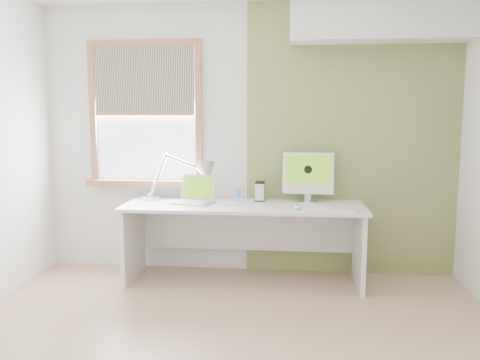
# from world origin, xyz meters

# --- Properties ---
(room) EXTENTS (4.04, 3.54, 2.64)m
(room) POSITION_xyz_m (0.00, 0.00, 1.30)
(room) COLOR tan
(room) RESTS_ON ground
(accent_wall) EXTENTS (2.00, 0.02, 2.60)m
(accent_wall) POSITION_xyz_m (1.00, 1.74, 1.30)
(accent_wall) COLOR olive
(accent_wall) RESTS_ON room
(soffit) EXTENTS (1.60, 0.40, 0.42)m
(soffit) POSITION_xyz_m (1.20, 1.57, 2.40)
(soffit) COLOR white
(soffit) RESTS_ON room
(window) EXTENTS (1.20, 0.14, 1.42)m
(window) POSITION_xyz_m (-1.00, 1.71, 1.54)
(window) COLOR #9C5F3F
(window) RESTS_ON room
(desk) EXTENTS (2.20, 0.70, 0.73)m
(desk) POSITION_xyz_m (-0.00, 1.44, 0.53)
(desk) COLOR white
(desk) RESTS_ON room
(desk_lamp) EXTENTS (0.81, 0.32, 0.45)m
(desk_lamp) POSITION_xyz_m (-0.47, 1.55, 0.97)
(desk_lamp) COLOR silver
(desk_lamp) RESTS_ON desk
(laptop) EXTENTS (0.42, 0.37, 0.25)m
(laptop) POSITION_xyz_m (-0.46, 1.43, 0.79)
(laptop) COLOR silver
(laptop) RESTS_ON desk
(phone_dock) EXTENTS (0.08, 0.08, 0.13)m
(phone_dock) POSITION_xyz_m (-0.06, 1.54, 0.77)
(phone_dock) COLOR silver
(phone_dock) RESTS_ON desk
(external_drive) EXTENTS (0.09, 0.14, 0.18)m
(external_drive) POSITION_xyz_m (0.14, 1.59, 0.82)
(external_drive) COLOR silver
(external_drive) RESTS_ON desk
(imac) EXTENTS (0.48, 0.16, 0.46)m
(imac) POSITION_xyz_m (0.59, 1.57, 0.99)
(imac) COLOR silver
(imac) RESTS_ON desk
(keyboard) EXTENTS (0.46, 0.15, 0.02)m
(keyboard) POSITION_xyz_m (0.75, 1.16, 0.74)
(keyboard) COLOR white
(keyboard) RESTS_ON desk
(mouse) EXTENTS (0.07, 0.11, 0.03)m
(mouse) POSITION_xyz_m (0.48, 1.21, 0.75)
(mouse) COLOR white
(mouse) RESTS_ON desk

